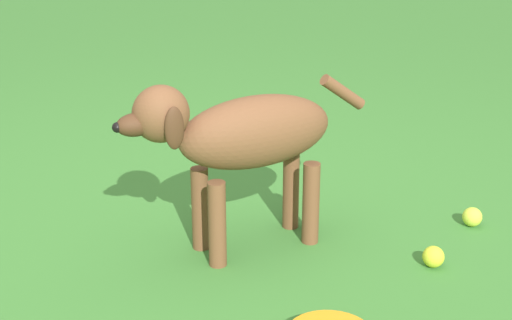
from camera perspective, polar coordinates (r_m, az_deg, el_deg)
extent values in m
plane|color=#38722D|center=(2.30, -5.40, -7.67)|extent=(14.00, 14.00, 0.00)
ellipsoid|color=brown|center=(2.22, 0.00, 2.21)|extent=(0.45, 0.52, 0.22)
cylinder|color=brown|center=(2.20, -3.03, -5.00)|extent=(0.05, 0.05, 0.27)
cylinder|color=brown|center=(2.30, -4.35, -3.78)|extent=(0.05, 0.05, 0.27)
cylinder|color=brown|center=(2.34, 4.28, -3.37)|extent=(0.05, 0.05, 0.27)
cylinder|color=brown|center=(2.44, 2.72, -2.30)|extent=(0.05, 0.05, 0.27)
ellipsoid|color=brown|center=(2.08, -7.39, 3.57)|extent=(0.22, 0.22, 0.16)
ellipsoid|color=#472B19|center=(2.06, -9.29, 2.72)|extent=(0.13, 0.14, 0.07)
sphere|color=black|center=(2.05, -10.71, 2.49)|extent=(0.03, 0.03, 0.03)
ellipsoid|color=#472B19|center=(2.02, -6.36, 2.47)|extent=(0.06, 0.06, 0.12)
ellipsoid|color=#472B19|center=(2.16, -7.90, 3.62)|extent=(0.06, 0.06, 0.12)
cylinder|color=brown|center=(2.35, 6.74, 5.25)|extent=(0.13, 0.16, 0.13)
sphere|color=#C7D32D|center=(2.29, 13.59, -7.30)|extent=(0.07, 0.07, 0.07)
sphere|color=#C2D73B|center=(2.59, 16.42, -4.25)|extent=(0.07, 0.07, 0.07)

